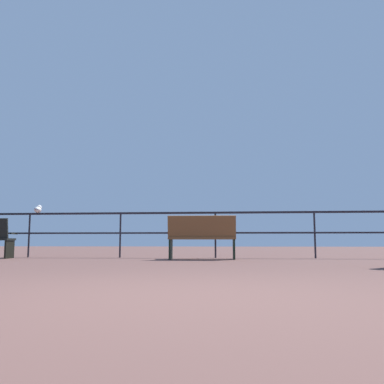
{
  "coord_description": "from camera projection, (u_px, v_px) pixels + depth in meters",
  "views": [
    {
      "loc": [
        0.39,
        -3.02,
        0.39
      ],
      "look_at": [
        -0.52,
        6.68,
        1.55
      ],
      "focal_mm": 39.09,
      "sensor_mm": 36.0,
      "label": 1
    }
  ],
  "objects": [
    {
      "name": "pier_railing",
      "position": [
        215.0,
        223.0,
        10.18
      ],
      "size": [
        18.96,
        0.05,
        1.12
      ],
      "color": "black",
      "rests_on": "ground_plane"
    },
    {
      "name": "ground_plane",
      "position": [
        177.0,
        297.0,
        2.98
      ],
      "size": [
        60.0,
        60.0,
        0.0
      ],
      "primitive_type": "plane",
      "color": "brown"
    },
    {
      "name": "bench_near_left",
      "position": [
        202.0,
        236.0,
        9.25
      ],
      "size": [
        1.51,
        0.72,
        0.96
      ],
      "color": "brown",
      "rests_on": "ground_plane"
    },
    {
      "name": "seagull_on_rail",
      "position": [
        38.0,
        209.0,
        10.67
      ],
      "size": [
        0.22,
        0.45,
        0.21
      ],
      "color": "white",
      "rests_on": "pier_railing"
    }
  ]
}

